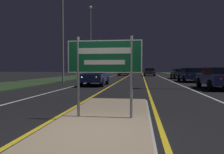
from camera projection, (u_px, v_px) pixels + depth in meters
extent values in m
plane|color=black|center=(93.00, 138.00, 4.31)|extent=(160.00, 160.00, 0.00)
cube|color=#999993|center=(104.00, 120.00, 5.69)|extent=(2.40, 7.20, 0.05)
cube|color=gray|center=(104.00, 119.00, 5.69)|extent=(2.28, 7.08, 0.10)
cube|color=#23381E|center=(50.00, 80.00, 25.36)|extent=(5.00, 100.00, 0.08)
cube|color=#23381E|center=(223.00, 81.00, 22.88)|extent=(5.00, 100.00, 0.08)
cube|color=gold|center=(123.00, 79.00, 29.26)|extent=(0.12, 70.00, 0.01)
cube|color=gold|center=(144.00, 79.00, 28.90)|extent=(0.12, 70.00, 0.01)
cube|color=silver|center=(103.00, 79.00, 29.63)|extent=(0.12, 70.00, 0.01)
cube|color=silver|center=(166.00, 79.00, 28.53)|extent=(0.12, 70.00, 0.01)
cube|color=silver|center=(81.00, 78.00, 30.02)|extent=(0.10, 70.00, 0.01)
cube|color=silver|center=(190.00, 79.00, 28.14)|extent=(0.10, 70.00, 0.01)
cylinder|color=gray|center=(78.00, 77.00, 5.74)|extent=(0.07, 0.07, 2.09)
cylinder|color=gray|center=(131.00, 77.00, 5.56)|extent=(0.07, 0.07, 2.09)
cube|color=#0F512D|center=(104.00, 57.00, 5.63)|extent=(1.94, 0.04, 0.84)
cube|color=white|center=(104.00, 57.00, 5.60)|extent=(1.94, 0.00, 0.84)
cube|color=#0F512D|center=(104.00, 57.00, 5.60)|extent=(1.88, 0.01, 0.79)
cube|color=white|center=(104.00, 51.00, 5.59)|extent=(1.36, 0.01, 0.15)
cube|color=white|center=(104.00, 62.00, 5.60)|extent=(1.07, 0.01, 0.12)
cylinder|color=gray|center=(63.00, 36.00, 21.34)|extent=(0.18, 0.18, 9.05)
cylinder|color=gray|center=(91.00, 43.00, 32.14)|extent=(0.18, 0.18, 10.15)
sphere|color=beige|center=(90.00, 8.00, 31.93)|extent=(0.49, 0.49, 0.49)
cube|color=navy|center=(218.00, 79.00, 14.42)|extent=(1.83, 4.24, 0.64)
cube|color=black|center=(220.00, 71.00, 14.15)|extent=(1.61, 2.20, 0.44)
sphere|color=red|center=(220.00, 79.00, 12.41)|extent=(0.14, 0.14, 0.14)
cylinder|color=black|center=(199.00, 83.00, 15.85)|extent=(0.22, 0.69, 0.69)
cylinder|color=black|center=(224.00, 83.00, 15.62)|extent=(0.22, 0.69, 0.69)
cylinder|color=black|center=(210.00, 85.00, 13.25)|extent=(0.22, 0.69, 0.69)
cube|color=navy|center=(190.00, 75.00, 22.44)|extent=(1.84, 4.55, 0.59)
cube|color=black|center=(191.00, 70.00, 22.15)|extent=(1.62, 2.37, 0.48)
sphere|color=red|center=(189.00, 75.00, 20.28)|extent=(0.14, 0.14, 0.14)
sphere|color=red|center=(202.00, 75.00, 20.13)|extent=(0.14, 0.14, 0.14)
cylinder|color=black|center=(179.00, 78.00, 23.97)|extent=(0.22, 0.70, 0.70)
cylinder|color=black|center=(196.00, 78.00, 23.74)|extent=(0.22, 0.70, 0.70)
cylinder|color=black|center=(184.00, 79.00, 21.17)|extent=(0.22, 0.70, 0.70)
cylinder|color=black|center=(203.00, 79.00, 20.94)|extent=(0.22, 0.70, 0.70)
cube|color=#4C514C|center=(179.00, 74.00, 29.44)|extent=(1.71, 4.56, 0.55)
cube|color=black|center=(180.00, 71.00, 29.15)|extent=(1.51, 2.37, 0.44)
sphere|color=red|center=(178.00, 74.00, 27.27)|extent=(0.14, 0.14, 0.14)
sphere|color=red|center=(187.00, 74.00, 27.13)|extent=(0.14, 0.14, 0.14)
cylinder|color=black|center=(171.00, 76.00, 30.96)|extent=(0.22, 0.63, 0.63)
cylinder|color=black|center=(183.00, 76.00, 30.74)|extent=(0.22, 0.63, 0.63)
cylinder|color=black|center=(175.00, 77.00, 28.16)|extent=(0.22, 0.63, 0.63)
cylinder|color=black|center=(188.00, 77.00, 27.94)|extent=(0.22, 0.63, 0.63)
cube|color=#4C514C|center=(149.00, 73.00, 40.61)|extent=(1.88, 4.78, 0.56)
cube|color=black|center=(149.00, 70.00, 40.30)|extent=(1.65, 2.49, 0.53)
sphere|color=red|center=(147.00, 72.00, 38.33)|extent=(0.14, 0.14, 0.14)
sphere|color=red|center=(153.00, 72.00, 38.18)|extent=(0.14, 0.14, 0.14)
cylinder|color=black|center=(144.00, 74.00, 42.20)|extent=(0.22, 0.66, 0.66)
cylinder|color=black|center=(154.00, 74.00, 41.97)|extent=(0.22, 0.66, 0.66)
cylinder|color=black|center=(145.00, 74.00, 39.26)|extent=(0.22, 0.66, 0.66)
cylinder|color=black|center=(155.00, 74.00, 39.03)|extent=(0.22, 0.66, 0.66)
cube|color=navy|center=(95.00, 77.00, 17.46)|extent=(1.71, 4.03, 0.62)
cube|color=black|center=(95.00, 71.00, 17.68)|extent=(1.51, 2.10, 0.41)
sphere|color=white|center=(82.00, 77.00, 15.54)|extent=(0.14, 0.14, 0.14)
sphere|color=white|center=(96.00, 77.00, 15.41)|extent=(0.14, 0.14, 0.14)
cylinder|color=black|center=(81.00, 82.00, 16.34)|extent=(0.22, 0.70, 0.70)
cylinder|color=black|center=(102.00, 82.00, 16.12)|extent=(0.22, 0.70, 0.70)
cylinder|color=black|center=(89.00, 80.00, 18.81)|extent=(0.22, 0.70, 0.70)
cylinder|color=black|center=(107.00, 80.00, 18.60)|extent=(0.22, 0.70, 0.70)
cube|color=silver|center=(92.00, 74.00, 30.67)|extent=(1.82, 4.66, 0.59)
cube|color=black|center=(92.00, 70.00, 30.92)|extent=(1.60, 2.42, 0.43)
sphere|color=white|center=(84.00, 74.00, 28.45)|extent=(0.14, 0.14, 0.14)
sphere|color=white|center=(92.00, 74.00, 28.30)|extent=(0.14, 0.14, 0.14)
cylinder|color=black|center=(83.00, 76.00, 29.36)|extent=(0.22, 0.62, 0.62)
cylinder|color=black|center=(96.00, 76.00, 29.13)|extent=(0.22, 0.62, 0.62)
cylinder|color=black|center=(88.00, 76.00, 32.22)|extent=(0.22, 0.62, 0.62)
cylinder|color=black|center=(100.00, 76.00, 32.00)|extent=(0.22, 0.62, 0.62)
cube|color=maroon|center=(124.00, 72.00, 42.22)|extent=(1.76, 4.74, 0.62)
cube|color=black|center=(124.00, 69.00, 42.48)|extent=(1.55, 2.46, 0.48)
sphere|color=white|center=(120.00, 72.00, 39.96)|extent=(0.14, 0.14, 0.14)
sphere|color=white|center=(126.00, 72.00, 39.81)|extent=(0.14, 0.14, 0.14)
cylinder|color=black|center=(119.00, 74.00, 40.88)|extent=(0.22, 0.64, 0.64)
cylinder|color=black|center=(127.00, 74.00, 40.66)|extent=(0.22, 0.64, 0.64)
cylinder|color=black|center=(120.00, 74.00, 43.79)|extent=(0.22, 0.64, 0.64)
cylinder|color=black|center=(128.00, 74.00, 43.57)|extent=(0.22, 0.64, 0.64)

